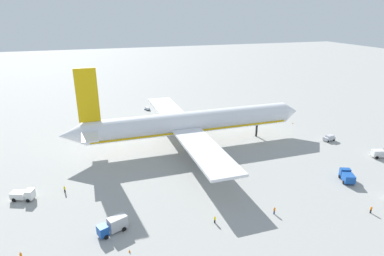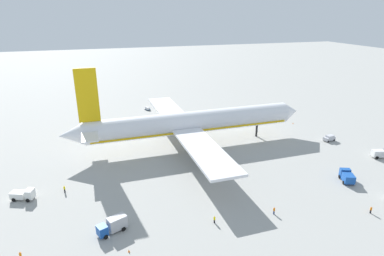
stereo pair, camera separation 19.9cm
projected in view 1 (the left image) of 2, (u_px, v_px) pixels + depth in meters
ground_plane at (193, 144)px, 104.93m from camera, size 600.00×600.00×0.00m
airliner at (189, 123)px, 101.90m from camera, size 79.07×71.35×26.60m
service_truck_0 at (113, 225)px, 62.83m from camera, size 6.21×4.09×3.06m
service_truck_1 at (381, 153)px, 95.13m from camera, size 5.69×3.37×2.63m
service_truck_2 at (23, 195)px, 73.77m from camera, size 5.61×3.83×2.64m
service_truck_3 at (347, 176)px, 81.78m from camera, size 4.17×5.41×2.71m
service_van at (329, 138)px, 107.53m from camera, size 4.32×2.58×1.97m
baggage_cart_0 at (147, 108)px, 141.02m from camera, size 2.55×2.93×1.31m
ground_worker_0 at (274, 211)px, 68.67m from camera, size 0.56×0.56×1.70m
ground_worker_1 at (371, 210)px, 69.03m from camera, size 0.42×0.42×1.65m
ground_worker_2 at (21, 256)px, 55.97m from camera, size 0.53×0.53×1.71m
ground_worker_4 at (215, 219)px, 65.82m from camera, size 0.49×0.49×1.64m
ground_worker_5 at (65, 189)px, 76.84m from camera, size 0.42×0.42×1.79m
traffic_cone_0 at (293, 123)px, 123.97m from camera, size 0.36×0.36×0.55m
traffic_cone_1 at (129, 251)px, 57.98m from camera, size 0.36×0.36×0.55m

